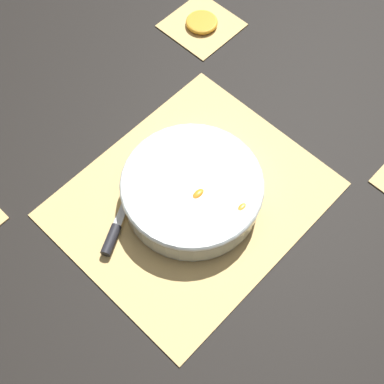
% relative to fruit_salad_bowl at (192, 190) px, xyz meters
% --- Properties ---
extents(ground_plane, '(6.00, 6.00, 0.00)m').
position_rel_fruit_salad_bowl_xyz_m(ground_plane, '(0.00, 0.00, -0.04)').
color(ground_plane, black).
extents(bamboo_mat_center, '(0.45, 0.38, 0.01)m').
position_rel_fruit_salad_bowl_xyz_m(bamboo_mat_center, '(0.00, 0.00, -0.04)').
color(bamboo_mat_center, tan).
rests_on(bamboo_mat_center, ground_plane).
extents(coaster_mat_far_right, '(0.14, 0.14, 0.01)m').
position_rel_fruit_salad_bowl_xyz_m(coaster_mat_far_right, '(0.32, 0.28, -0.04)').
color(coaster_mat_far_right, tan).
rests_on(coaster_mat_far_right, ground_plane).
extents(fruit_salad_bowl, '(0.25, 0.25, 0.06)m').
position_rel_fruit_salad_bowl_xyz_m(fruit_salad_bowl, '(0.00, 0.00, 0.00)').
color(fruit_salad_bowl, silver).
rests_on(fruit_salad_bowl, bamboo_mat_center).
extents(paring_knife, '(0.13, 0.08, 0.02)m').
position_rel_fruit_salad_bowl_xyz_m(paring_knife, '(-0.15, 0.05, -0.03)').
color(paring_knife, silver).
rests_on(paring_knife, bamboo_mat_center).
extents(orange_slice_whole, '(0.07, 0.07, 0.01)m').
position_rel_fruit_salad_bowl_xyz_m(orange_slice_whole, '(0.32, 0.28, -0.03)').
color(orange_slice_whole, orange).
rests_on(orange_slice_whole, coaster_mat_far_right).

